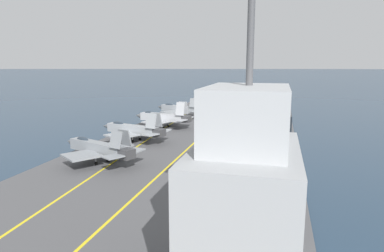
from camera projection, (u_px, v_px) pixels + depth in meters
ground_plane at (209, 131)px, 85.04m from camera, size 2000.00×2000.00×0.00m
carrier_deck at (209, 130)px, 85.01m from camera, size 229.27×40.97×0.40m
deck_stripe_foul_line at (254, 132)px, 82.21m from camera, size 206.15×9.66×0.01m
deck_stripe_centerline at (209, 130)px, 84.97m from camera, size 206.34×0.36×0.01m
deck_stripe_edge_line at (166, 128)px, 87.73m from camera, size 206.09×10.99×0.01m
parked_jet_nearest at (98, 148)px, 56.33m from camera, size 12.48×16.14×6.14m
parked_jet_second at (133, 129)px, 72.12m from camera, size 13.19×16.49×6.46m
parked_jet_third at (163, 117)px, 86.93m from camera, size 13.63×15.76×6.88m
parked_jet_fourth at (180, 109)px, 103.47m from camera, size 13.58×16.40×6.22m
crew_yellow_vest at (233, 152)px, 59.78m from camera, size 0.44×0.36×1.67m
crew_purple_vest at (249, 208)px, 36.91m from camera, size 0.34×0.43×1.67m
crew_red_vest at (185, 189)px, 41.92m from camera, size 0.45×0.38×1.85m
crew_green_vest at (272, 141)px, 68.21m from camera, size 0.39×0.27×1.74m
island_tower at (245, 201)px, 24.56m from camera, size 12.45×7.29×21.48m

